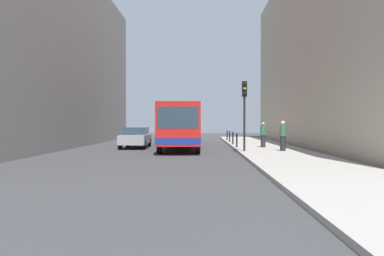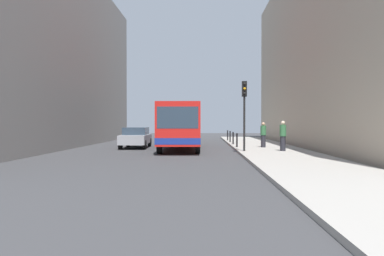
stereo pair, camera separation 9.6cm
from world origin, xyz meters
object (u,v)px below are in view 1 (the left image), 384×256
object	(u,v)px
bollard_farthest	(227,135)
pedestrian_near_signal	(283,136)
car_beside_bus	(136,137)
traffic_light	(244,102)
pedestrian_mid_sidewalk	(263,135)
bollard_near	(237,140)
bollard_mid	(233,138)
bus	(180,124)
bollard_far	(230,137)

from	to	relation	value
bollard_farthest	pedestrian_near_signal	distance (m)	12.96
car_beside_bus	traffic_light	xyz separation A→B (m)	(7.27, -4.63, 2.22)
bollard_farthest	pedestrian_mid_sidewalk	world-z (taller)	pedestrian_mid_sidewalk
car_beside_bus	traffic_light	distance (m)	8.90
traffic_light	bollard_near	world-z (taller)	traffic_light
car_beside_bus	traffic_light	bearing A→B (deg)	145.72
bollard_near	bollard_mid	xyz separation A→B (m)	(0.00, 3.15, 0.00)
bus	pedestrian_near_signal	bearing A→B (deg)	147.45
bollard_far	pedestrian_near_signal	world-z (taller)	pedestrian_near_signal
pedestrian_near_signal	pedestrian_mid_sidewalk	distance (m)	3.16
bus	bollard_near	size ratio (longest dim) A/B	11.68
bus	car_beside_bus	world-z (taller)	bus
car_beside_bus	bus	bearing A→B (deg)	166.63
traffic_light	bollard_farthest	bearing A→B (deg)	90.44
bus	traffic_light	xyz separation A→B (m)	(4.00, -3.96, 1.28)
pedestrian_near_signal	bus	bearing A→B (deg)	44.38
car_beside_bus	pedestrian_near_signal	bearing A→B (deg)	153.51
bollard_near	pedestrian_near_signal	bearing A→B (deg)	-53.85
car_beside_bus	traffic_light	world-z (taller)	traffic_light
bus	bollard_near	bearing A→B (deg)	171.61
traffic_light	bollard_farthest	xyz separation A→B (m)	(-0.10, 12.96, -2.38)
car_beside_bus	bollard_near	world-z (taller)	car_beside_bus
bollard_far	pedestrian_mid_sidewalk	distance (m)	6.73
traffic_light	pedestrian_mid_sidewalk	size ratio (longest dim) A/B	2.42
bus	bollard_farthest	bearing A→B (deg)	-115.32
traffic_light	bollard_mid	bearing A→B (deg)	90.86
car_beside_bus	bollard_far	size ratio (longest dim) A/B	4.69
bus	pedestrian_near_signal	xyz separation A→B (m)	(6.30, -3.73, -0.68)
bollard_farthest	pedestrian_mid_sidewalk	distance (m)	9.80
bus	bollard_far	xyz separation A→B (m)	(3.90, 5.85, -1.10)
bus	bollard_far	distance (m)	7.12
bollard_farthest	traffic_light	bearing A→B (deg)	-89.56
bollard_mid	traffic_light	bearing A→B (deg)	-89.14
bus	traffic_light	distance (m)	5.77
bollard_near	bollard_far	distance (m)	6.30
car_beside_bus	pedestrian_near_signal	world-z (taller)	pedestrian_near_signal
bollard_far	pedestrian_near_signal	xyz separation A→B (m)	(2.40, -9.58, 0.42)
bollard_farthest	bollard_mid	bearing A→B (deg)	-90.00
traffic_light	pedestrian_near_signal	world-z (taller)	traffic_light
bus	bollard_near	world-z (taller)	bus
bollard_mid	bollard_farthest	distance (m)	6.30
bus	car_beside_bus	size ratio (longest dim) A/B	2.49
bollard_far	pedestrian_near_signal	distance (m)	9.89
bollard_near	bollard_farthest	bearing A→B (deg)	90.00
bollard_near	pedestrian_near_signal	distance (m)	4.09
traffic_light	bus	bearing A→B (deg)	135.27
pedestrian_mid_sidewalk	traffic_light	bearing A→B (deg)	-144.95
bollard_farthest	pedestrian_near_signal	xyz separation A→B (m)	(2.40, -12.73, 0.42)
bus	bollard_farthest	world-z (taller)	bus
bollard_mid	bollard_far	distance (m)	3.15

